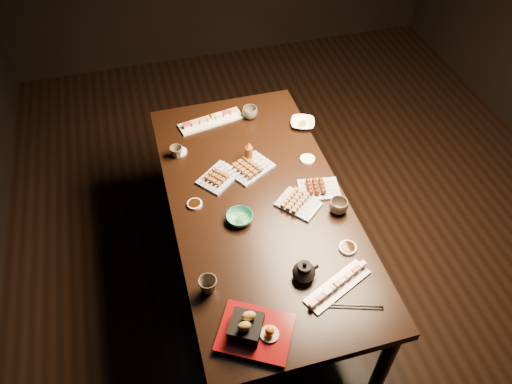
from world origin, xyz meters
TOP-DOWN VIEW (x-y plane):
  - ground at (0.00, 0.00)m, footprint 5.00×5.00m
  - dining_table at (-0.44, -0.17)m, footprint 1.09×1.89m
  - sushi_platter_near at (-0.24, -0.76)m, footprint 0.35×0.23m
  - sushi_platter_far at (-0.55, 0.53)m, footprint 0.41×0.18m
  - yakitori_plate_center at (-0.42, 0.07)m, footprint 0.29×0.26m
  - yakitori_plate_right at (-0.25, -0.25)m, footprint 0.25×0.26m
  - yakitori_plate_left at (-0.60, 0.05)m, footprint 0.27×0.26m
  - tsukune_plate at (-0.11, -0.18)m, footprint 0.23×0.19m
  - edamame_bowl_green at (-0.57, -0.27)m, footprint 0.17×0.17m
  - edamame_bowl_cream at (-0.02, 0.35)m, footprint 0.18×0.18m
  - tempura_tray at (-0.66, -0.88)m, footprint 0.38×0.36m
  - teacup_near_left at (-0.80, -0.62)m, footprint 0.10×0.10m
  - teacup_mid_right at (-0.07, -0.34)m, footprint 0.11×0.11m
  - teacup_far_left at (-0.79, 0.29)m, footprint 0.08×0.08m
  - teacup_far_right at (-0.31, 0.52)m, footprint 0.11×0.11m
  - teapot at (-0.37, -0.67)m, footprint 0.13×0.13m
  - condiment_bottle at (-0.41, 0.14)m, footprint 0.06×0.06m
  - sauce_dish_west at (-0.77, -0.11)m, footprint 0.10×0.10m
  - sauce_dish_east at (-0.09, 0.06)m, footprint 0.11×0.11m
  - sauce_dish_se at (-0.11, -0.58)m, footprint 0.11×0.11m
  - sauce_dish_nw at (-0.77, 0.31)m, footprint 0.11×0.11m
  - chopsticks_near at (-0.63, -0.87)m, footprint 0.20×0.14m
  - chopsticks_se at (-0.20, -0.88)m, footprint 0.23×0.09m

SIDE VIEW (x-z plane):
  - ground at x=0.00m, z-range 0.00..0.00m
  - dining_table at x=-0.44m, z-range 0.00..0.75m
  - chopsticks_near at x=-0.63m, z-range 0.75..0.76m
  - chopsticks_se at x=-0.20m, z-range 0.75..0.76m
  - sauce_dish_west at x=-0.77m, z-range 0.75..0.76m
  - sauce_dish_nw at x=-0.77m, z-range 0.75..0.76m
  - sauce_dish_east at x=-0.09m, z-range 0.75..0.76m
  - sauce_dish_se at x=-0.11m, z-range 0.75..0.76m
  - edamame_bowl_cream at x=-0.02m, z-range 0.75..0.79m
  - edamame_bowl_green at x=-0.57m, z-range 0.75..0.79m
  - sushi_platter_near at x=-0.24m, z-range 0.75..0.79m
  - sushi_platter_far at x=-0.55m, z-range 0.75..0.80m
  - yakitori_plate_right at x=-0.25m, z-range 0.75..0.80m
  - tsukune_plate at x=-0.11m, z-range 0.75..0.80m
  - yakitori_plate_left at x=-0.60m, z-range 0.75..0.80m
  - yakitori_plate_center at x=-0.42m, z-range 0.75..0.81m
  - teacup_far_left at x=-0.79m, z-range 0.75..0.82m
  - teacup_far_right at x=-0.31m, z-range 0.75..0.82m
  - teacup_mid_right at x=-0.07m, z-range 0.75..0.83m
  - teacup_near_left at x=-0.80m, z-range 0.75..0.83m
  - teapot at x=-0.37m, z-range 0.75..0.86m
  - tempura_tray at x=-0.66m, z-range 0.75..0.86m
  - condiment_bottle at x=-0.41m, z-range 0.75..0.88m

